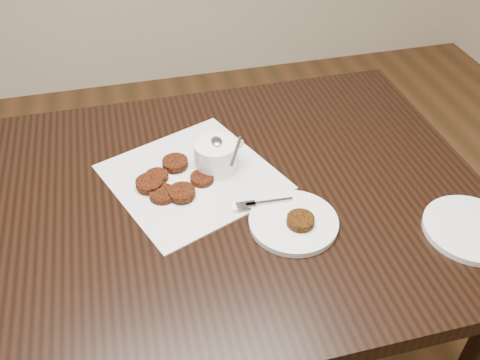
% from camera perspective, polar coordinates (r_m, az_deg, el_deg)
% --- Properties ---
extents(table, '(1.32, 0.85, 0.75)m').
position_cam_1_polar(table, '(1.40, -5.12, -13.58)').
color(table, black).
rests_on(table, floor).
extents(napkin, '(0.43, 0.43, 0.00)m').
position_cam_1_polar(napkin, '(1.17, -5.24, 0.31)').
color(napkin, silver).
rests_on(napkin, table).
extents(sauce_ramekin, '(0.16, 0.16, 0.13)m').
position_cam_1_polar(sauce_ramekin, '(1.15, -2.73, 4.06)').
color(sauce_ramekin, white).
rests_on(sauce_ramekin, napkin).
extents(patty_cluster, '(0.20, 0.20, 0.02)m').
position_cam_1_polar(patty_cluster, '(1.14, -7.46, -0.28)').
color(patty_cluster, '#61250C').
rests_on(patty_cluster, napkin).
extents(plate_with_patty, '(0.19, 0.19, 0.03)m').
position_cam_1_polar(plate_with_patty, '(1.05, 5.91, -4.35)').
color(plate_with_patty, white).
rests_on(plate_with_patty, table).
extents(plate_empty, '(0.22, 0.22, 0.01)m').
position_cam_1_polar(plate_empty, '(1.14, 23.99, -4.94)').
color(plate_empty, white).
rests_on(plate_empty, table).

